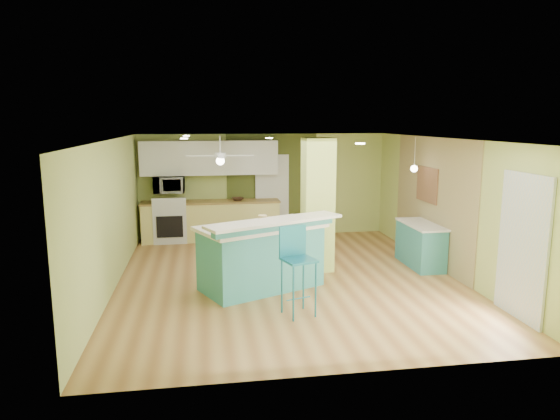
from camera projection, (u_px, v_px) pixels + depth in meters
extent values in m
cube|color=#936033|center=(288.00, 279.00, 9.02)|extent=(6.00, 7.00, 0.01)
cube|color=white|center=(288.00, 139.00, 8.58)|extent=(6.00, 7.00, 0.01)
cube|color=#B1C167|center=(264.00, 185.00, 12.21)|extent=(6.00, 0.01, 2.50)
cube|color=#B1C167|center=(343.00, 267.00, 5.39)|extent=(6.00, 0.01, 2.50)
cube|color=#B1C167|center=(111.00, 215.00, 8.34)|extent=(0.01, 7.00, 2.50)
cube|color=#B1C167|center=(447.00, 206.00, 9.26)|extent=(0.01, 7.00, 2.50)
cube|color=#8C7950|center=(432.00, 201.00, 9.84)|extent=(0.02, 3.40, 2.50)
cube|color=#465020|center=(272.00, 185.00, 12.22)|extent=(2.20, 0.02, 2.50)
cube|color=silver|center=(272.00, 195.00, 12.24)|extent=(0.82, 0.05, 2.00)
cube|color=silver|center=(522.00, 247.00, 7.05)|extent=(0.04, 1.08, 2.10)
cube|color=#CCE369|center=(318.00, 205.00, 9.39)|extent=(0.55, 0.55, 2.50)
cube|color=#DFD375|center=(211.00, 221.00, 11.86)|extent=(3.20, 0.60, 0.90)
cube|color=olive|center=(211.00, 202.00, 11.77)|extent=(3.25, 0.63, 0.04)
cube|color=silver|center=(171.00, 223.00, 11.71)|extent=(0.76, 0.64, 0.90)
cube|color=black|center=(170.00, 227.00, 11.40)|extent=(0.59, 0.02, 0.50)
cube|color=silver|center=(169.00, 202.00, 11.32)|extent=(0.76, 0.06, 0.18)
cube|color=white|center=(210.00, 158.00, 11.71)|extent=(3.20, 0.34, 0.80)
imported|color=silver|center=(169.00, 185.00, 11.55)|extent=(0.70, 0.48, 0.39)
cylinder|color=white|center=(220.00, 146.00, 10.39)|extent=(0.03, 0.03, 0.40)
cylinder|color=white|center=(220.00, 155.00, 10.43)|extent=(0.24, 0.24, 0.10)
sphere|color=white|center=(220.00, 161.00, 10.45)|extent=(0.18, 0.18, 0.18)
cylinder|color=white|center=(415.00, 153.00, 9.77)|extent=(0.01, 0.01, 0.62)
sphere|color=white|center=(414.00, 169.00, 9.82)|extent=(0.14, 0.14, 0.14)
cube|color=brown|center=(427.00, 185.00, 9.98)|extent=(0.03, 0.90, 0.70)
cube|color=teal|center=(261.00, 258.00, 8.45)|extent=(2.18, 1.70, 1.03)
cube|color=white|center=(261.00, 227.00, 8.35)|extent=(2.33, 1.85, 0.06)
cube|color=teal|center=(276.00, 225.00, 7.96)|extent=(2.07, 1.06, 0.15)
cube|color=white|center=(276.00, 221.00, 7.94)|extent=(2.34, 1.42, 0.05)
cylinder|color=#1E6F88|center=(293.00, 294.00, 7.02)|extent=(0.03, 0.03, 0.82)
cylinder|color=#1E6F88|center=(316.00, 290.00, 7.18)|extent=(0.03, 0.03, 0.82)
cylinder|color=#1E6F88|center=(282.00, 286.00, 7.34)|extent=(0.03, 0.03, 0.82)
cylinder|color=#1E6F88|center=(303.00, 283.00, 7.50)|extent=(0.03, 0.03, 0.82)
cube|color=#1E6F88|center=(299.00, 260.00, 7.19)|extent=(0.54, 0.54, 0.03)
cube|color=#1E6F88|center=(293.00, 241.00, 7.31)|extent=(0.42, 0.16, 0.45)
cube|color=teal|center=(420.00, 246.00, 9.75)|extent=(0.52, 1.26, 0.81)
cube|color=white|center=(421.00, 224.00, 9.68)|extent=(0.56, 1.31, 0.04)
imported|color=#352115|center=(238.00, 199.00, 11.85)|extent=(0.34, 0.34, 0.07)
cylinder|color=gold|center=(263.00, 221.00, 8.27)|extent=(0.15, 0.15, 0.18)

